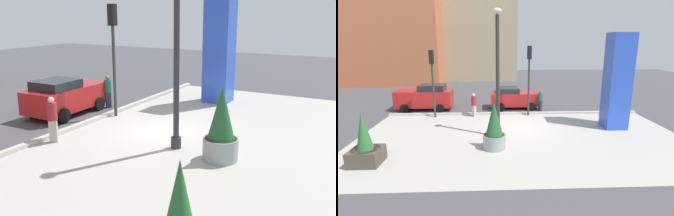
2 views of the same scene
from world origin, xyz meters
The scene contains 15 objects.
ground_plane centered at (0.00, 4.00, 0.00)m, with size 60.00×60.00×0.00m, color #47474C.
plaza_pavement centered at (0.00, -2.00, 0.00)m, with size 18.00×10.00×0.02m, color #ADA89E.
curb_strip centered at (0.00, 3.12, 0.08)m, with size 18.00×0.24×0.16m, color #B7B2A8.
lamp_post centered at (-1.26, -1.45, 3.32)m, with size 0.44×0.44×6.82m.
art_pillar_blue centered at (5.89, -0.13, 2.84)m, with size 1.31×1.31×5.69m, color blue.
potted_plant_mid_plaza centered at (-1.48, -3.16, 1.03)m, with size 1.13×1.13×2.38m.
potted_plant_near_left centered at (-7.02, -4.59, 0.82)m, with size 1.26×1.26×2.33m.
traffic_light_far_side centered at (-5.61, 2.64, 3.13)m, with size 0.28×0.42×4.63m.
traffic_light_corner centered at (0.98, 2.84, 3.30)m, with size 0.28×0.42×4.90m.
car_far_lane centered at (-6.79, 4.92, 0.98)m, with size 4.26×2.04×1.96m.
car_curb_west centered at (0.12, 5.04, 0.84)m, with size 3.86×2.11×1.67m.
pedestrian_by_curb centered at (-2.89, 2.68, 0.93)m, with size 0.50×0.50×1.68m.
pedestrian_on_sidewalk centered at (2.05, 4.10, 0.88)m, with size 0.51×0.51×1.59m.
highrise_across_street centered at (-4.19, 24.39, 9.51)m, with size 11.60×9.86×19.01m, color tan.
office_block_flanking centered at (-14.65, 22.21, 10.07)m, with size 13.62×13.45×20.13m, color #C66B42.
Camera 2 is at (-1.46, -15.46, 5.18)m, focal length 28.29 mm.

